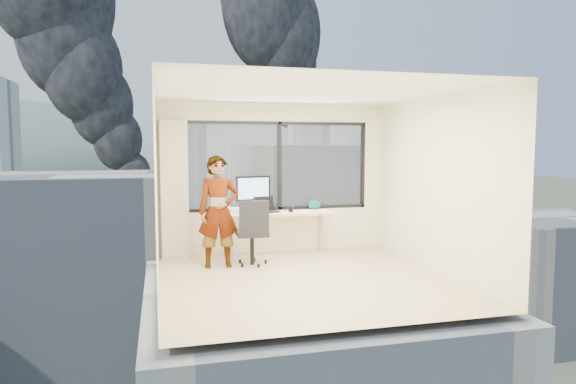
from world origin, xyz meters
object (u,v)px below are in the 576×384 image
object	(u,v)px
desk	(278,234)
person	(218,212)
chair	(252,231)
game_console	(231,209)
monitor	(253,194)
handbag	(314,204)
laptop	(267,205)

from	to	relation	value
desk	person	distance (m)	1.33
chair	game_console	size ratio (longest dim) A/B	3.16
monitor	handbag	xyz separation A→B (m)	(1.12, 0.06, -0.22)
chair	monitor	size ratio (longest dim) A/B	1.70
game_console	desk	bearing A→B (deg)	5.93
person	game_console	bearing A→B (deg)	68.66
game_console	handbag	distance (m)	1.49
person	laptop	distance (m)	1.07
monitor	handbag	size ratio (longest dim) A/B	2.66
handbag	desk	bearing A→B (deg)	-171.57
chair	handbag	bearing A→B (deg)	33.18
game_console	monitor	bearing A→B (deg)	9.56
chair	desk	bearing A→B (deg)	47.38
laptop	handbag	world-z (taller)	laptop
chair	person	xyz separation A→B (m)	(-0.52, 0.00, 0.33)
game_console	laptop	world-z (taller)	laptop
person	handbag	distance (m)	1.96
chair	laptop	bearing A→B (deg)	59.06
chair	monitor	distance (m)	0.91
person	handbag	bearing A→B (deg)	23.28
handbag	chair	bearing A→B (deg)	-155.82
desk	chair	bearing A→B (deg)	-134.12
monitor	person	bearing A→B (deg)	-145.09
desk	monitor	bearing A→B (deg)	161.64
desk	chair	xyz separation A→B (m)	(-0.57, -0.58, 0.16)
game_console	handbag	world-z (taller)	handbag
chair	laptop	world-z (taller)	chair
monitor	handbag	bearing A→B (deg)	-8.57
chair	monitor	bearing A→B (deg)	79.59
desk	person	xyz separation A→B (m)	(-1.09, -0.58, 0.49)
desk	person	size ratio (longest dim) A/B	1.04
desk	laptop	bearing A→B (deg)	177.20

